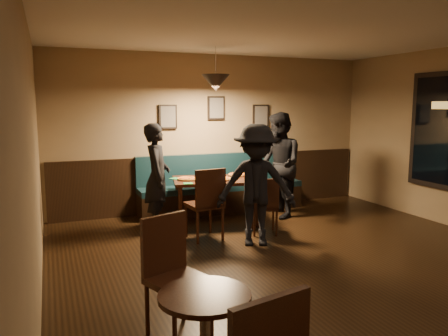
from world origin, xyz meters
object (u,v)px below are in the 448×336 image
Objects in this scene: diner_right at (279,165)px; soda_glass at (259,175)px; dining_table at (216,201)px; diner_left at (157,177)px; tabasco_bottle at (249,174)px; chair_near_left at (204,203)px; cafe_chair_far at (179,278)px; diner_front at (256,185)px; chair_near_right at (264,205)px; booth_bench at (222,184)px.

diner_right is 0.55m from soda_glass.
diner_left is (-0.95, 0.02, 0.45)m from dining_table.
tabasco_bottle is at bearing -76.45° from diner_right.
cafe_chair_far is at bearing -120.60° from chair_near_left.
diner_front is (0.57, -0.53, 0.31)m from chair_near_left.
diner_left is (-0.50, 0.74, 0.30)m from chair_near_left.
chair_near_right is at bearing 72.15° from diner_front.
diner_left is at bearing -168.90° from dining_table.
cafe_chair_far is at bearing -110.60° from chair_near_right.
chair_near_left is (-0.45, -0.72, 0.15)m from dining_table.
soda_glass is (0.53, 0.99, -0.03)m from diner_front.
chair_near_left reaches higher than booth_bench.
diner_front is at bearing -72.47° from dining_table.
diner_left is at bearing 170.18° from soda_glass.
chair_near_right is 0.85× the size of cafe_chair_far.
chair_near_right is at bearing -151.23° from cafe_chair_far.
chair_near_right is 1.69m from diner_left.
tabasco_bottle is at bearing 4.40° from dining_table.
tabasco_bottle is (0.16, -0.78, 0.29)m from booth_bench.
diner_left is at bearing 117.13° from chair_near_left.
diner_front is at bearing -124.17° from diner_left.
tabasco_bottle is at bearing 119.64° from soda_glass.
soda_glass is 3.67m from cafe_chair_far.
diner_right is at bearing -151.31° from cafe_chair_far.
diner_right is at bearing -43.96° from booth_bench.
diner_left is at bearing 168.85° from chair_near_right.
diner_right is (0.67, 0.79, 0.47)m from chair_near_right.
booth_bench is at bearing 52.74° from chair_near_left.
diner_right is at bearing 24.95° from soda_glass.
diner_front is at bearing -49.93° from chair_near_left.
tabasco_bottle reaches higher than chair_near_right.
booth_bench is 23.40× the size of tabasco_bottle.
cafe_chair_far is at bearing -31.61° from diner_right.
booth_bench is at bearing 101.96° from tabasco_bottle.
booth_bench is at bearing -47.14° from diner_left.
dining_table is at bearing -118.43° from booth_bench.
tabasco_bottle is (0.43, 1.17, -0.04)m from diner_front.
chair_near_left reaches higher than soda_glass.
booth_bench is 1.65m from chair_near_left.
cafe_chair_far reaches higher than dining_table.
tabasco_bottle reaches higher than dining_table.
diner_front is (-1.02, -1.22, -0.07)m from diner_right.
diner_right reaches higher than cafe_chair_far.
chair_near_left is 0.92m from chair_near_right.
diner_right reaches higher than diner_left.
soda_glass is (0.19, 0.56, 0.37)m from chair_near_right.
diner_left is 1.50m from tabasco_bottle.
diner_right is 4.16m from cafe_chair_far.
chair_near_left is 1.21× the size of chair_near_right.
dining_table is at bearing -82.68° from diner_right.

